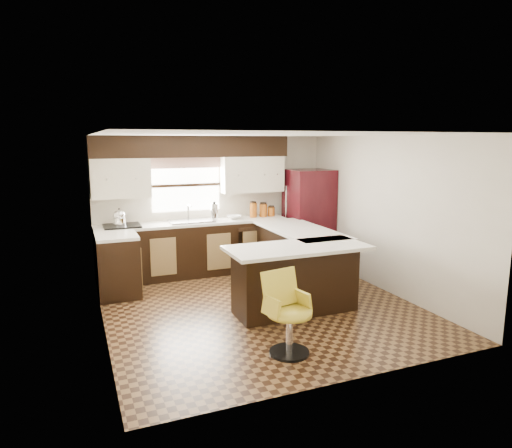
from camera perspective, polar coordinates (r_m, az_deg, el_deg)
name	(u,v)px	position (r m, az deg, el deg)	size (l,w,h in m)	color
floor	(260,307)	(6.57, 0.50, -10.28)	(4.40, 4.40, 0.00)	#49301A
ceiling	(260,134)	(6.15, 0.54, 11.13)	(4.40, 4.40, 0.00)	silver
wall_back	(214,203)	(8.30, -5.33, 2.59)	(4.40, 4.40, 0.00)	beige
wall_front	(351,263)	(4.35, 11.76, -4.75)	(4.40, 4.40, 0.00)	beige
wall_left	(99,235)	(5.79, -19.05, -1.34)	(4.40, 4.40, 0.00)	beige
wall_right	(386,214)	(7.31, 15.91, 1.17)	(4.40, 4.40, 0.00)	beige
base_cab_back	(194,249)	(8.04, -7.70, -3.16)	(3.30, 0.60, 0.90)	black
base_cab_left	(118,267)	(7.20, -16.88, -5.13)	(0.60, 0.70, 0.90)	black
counter_back	(194,223)	(7.94, -7.78, 0.15)	(3.30, 0.60, 0.04)	silver
counter_left	(116,236)	(7.09, -17.08, -1.45)	(0.60, 0.70, 0.04)	silver
soffit	(193,147)	(7.95, -7.89, 9.57)	(3.40, 0.35, 0.36)	black
upper_cab_left	(120,178)	(7.76, -16.59, 5.53)	(0.94, 0.35, 0.64)	beige
upper_cab_right	(252,174)	(8.30, -0.52, 6.25)	(1.14, 0.35, 0.64)	beige
window_pane	(186,185)	(8.11, -8.73, 4.82)	(1.20, 0.02, 0.90)	white
valance	(186,163)	(8.04, -8.74, 7.56)	(1.30, 0.06, 0.18)	#D19B93
sink	(191,221)	(7.90, -8.10, 0.37)	(0.75, 0.45, 0.03)	#B2B2B7
dishwasher	(254,249)	(8.08, -0.29, -3.14)	(0.58, 0.03, 0.78)	black
cooktop	(122,226)	(7.71, -16.42, -0.22)	(0.58, 0.50, 0.03)	black
peninsula_long	(297,259)	(7.34, 5.14, -4.42)	(0.60, 1.95, 0.90)	black
peninsula_return	(295,280)	(6.27, 4.93, -6.99)	(1.65, 0.60, 0.90)	black
counter_pen_long	(300,230)	(7.26, 5.55, -0.76)	(0.84, 1.95, 0.04)	silver
counter_pen_return	(298,248)	(6.06, 5.22, -2.98)	(1.89, 0.84, 0.04)	silver
refrigerator	(309,218)	(8.55, 6.59, 0.76)	(0.77, 0.74, 1.80)	black
bar_chair	(290,314)	(5.07, 4.25, -11.20)	(0.49, 0.49, 0.92)	gold
kettle	(119,217)	(7.68, -16.71, 0.88)	(0.21, 0.21, 0.28)	silver
percolator	(214,212)	(8.01, -5.23, 1.52)	(0.13, 0.13, 0.29)	silver
mixing_bowl	(234,217)	(8.14, -2.78, 0.87)	(0.25, 0.25, 0.06)	white
canister_large	(253,210)	(8.27, -0.34, 1.74)	(0.13, 0.13, 0.26)	#934811
canister_med	(263,210)	(8.35, 0.91, 1.71)	(0.14, 0.14, 0.23)	#934811
canister_small	(271,212)	(8.42, 1.91, 1.55)	(0.13, 0.13, 0.16)	#934811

